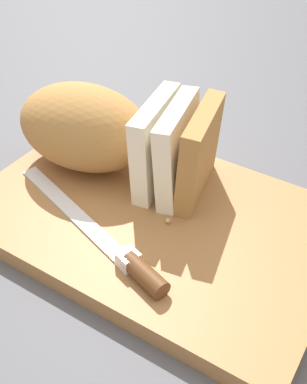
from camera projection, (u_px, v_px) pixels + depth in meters
The scene contains 7 objects.
ground_plane at pixel (154, 226), 0.57m from camera, with size 3.00×3.00×0.00m, color #4C4C51.
cutting_board at pixel (154, 219), 0.56m from camera, with size 0.41×0.27×0.02m, color #9E6B3D.
bread_loaf at pixel (108, 133), 0.58m from camera, with size 0.27×0.15×0.11m.
bread_knife at pixel (119, 252), 0.49m from camera, with size 0.25×0.11×0.02m.
crumb_near_knife at pixel (141, 166), 0.62m from camera, with size 0.01×0.01×0.01m, color tan.
crumb_near_loaf at pixel (144, 186), 0.59m from camera, with size 0.01×0.01×0.01m, color tan.
crumb_stray_left at pixel (168, 221), 0.54m from camera, with size 0.01×0.01×0.01m, color tan.
Camera 1 is at (0.21, -0.35, 0.39)m, focal length 44.60 mm.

